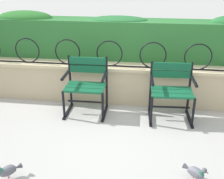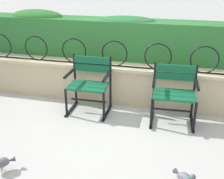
% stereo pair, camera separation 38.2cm
% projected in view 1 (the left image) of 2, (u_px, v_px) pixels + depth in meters
% --- Properties ---
extents(ground_plane, '(60.00, 60.00, 0.00)m').
position_uv_depth(ground_plane, '(110.00, 130.00, 3.89)').
color(ground_plane, '#B7B5AF').
extents(stone_wall, '(7.21, 0.41, 0.64)m').
position_uv_depth(stone_wall, '(118.00, 83.00, 4.64)').
color(stone_wall, '#C6B289').
rests_on(stone_wall, ground).
extents(iron_arch_fence, '(6.67, 0.02, 0.42)m').
position_uv_depth(iron_arch_fence, '(110.00, 55.00, 4.39)').
color(iron_arch_fence, black).
rests_on(iron_arch_fence, stone_wall).
extents(hedge_row, '(7.06, 0.51, 0.78)m').
position_uv_depth(hedge_row, '(123.00, 37.00, 4.76)').
color(hedge_row, '#2D7033').
rests_on(hedge_row, stone_wall).
extents(park_chair_left, '(0.64, 0.53, 0.85)m').
position_uv_depth(park_chair_left, '(86.00, 84.00, 4.24)').
color(park_chair_left, '#145B38').
rests_on(park_chair_left, ground).
extents(park_chair_right, '(0.65, 0.55, 0.82)m').
position_uv_depth(park_chair_right, '(171.00, 89.00, 4.07)').
color(park_chair_right, '#145B38').
rests_on(park_chair_right, ground).
extents(pigeon_near_chairs, '(0.23, 0.24, 0.22)m').
position_uv_depth(pigeon_near_chairs, '(8.00, 170.00, 2.95)').
color(pigeon_near_chairs, slate).
rests_on(pigeon_near_chairs, ground).
extents(pigeon_far_side, '(0.23, 0.23, 0.22)m').
position_uv_depth(pigeon_far_side, '(196.00, 172.00, 2.92)').
color(pigeon_far_side, slate).
rests_on(pigeon_far_side, ground).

